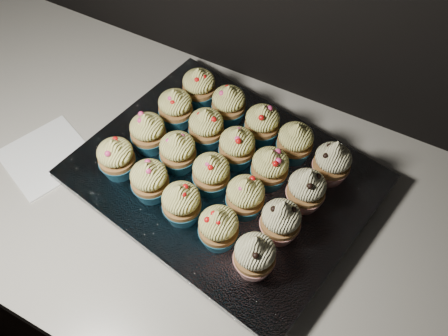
# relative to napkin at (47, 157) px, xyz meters

# --- Properties ---
(worktop) EXTENTS (2.44, 0.64, 0.04)m
(worktop) POSITION_rel_napkin_xyz_m (0.50, 0.07, -0.02)
(worktop) COLOR beige
(worktop) RESTS_ON cabinet
(napkin) EXTENTS (0.19, 0.19, 0.00)m
(napkin) POSITION_rel_napkin_xyz_m (0.00, 0.00, 0.00)
(napkin) COLOR white
(napkin) RESTS_ON worktop
(baking_tray) EXTENTS (0.49, 0.41, 0.02)m
(baking_tray) POSITION_rel_napkin_xyz_m (0.32, 0.10, 0.01)
(baking_tray) COLOR black
(baking_tray) RESTS_ON worktop
(foil_lining) EXTENTS (0.54, 0.45, 0.01)m
(foil_lining) POSITION_rel_napkin_xyz_m (0.32, 0.10, 0.03)
(foil_lining) COLOR silver
(foil_lining) RESTS_ON baking_tray
(cupcake_0) EXTENTS (0.06, 0.06, 0.08)m
(cupcake_0) POSITION_rel_napkin_xyz_m (0.16, 0.02, 0.07)
(cupcake_0) COLOR #1A5E7C
(cupcake_0) RESTS_ON foil_lining
(cupcake_1) EXTENTS (0.06, 0.06, 0.08)m
(cupcake_1) POSITION_rel_napkin_xyz_m (0.23, 0.01, 0.07)
(cupcake_1) COLOR #1A5E7C
(cupcake_1) RESTS_ON foil_lining
(cupcake_2) EXTENTS (0.06, 0.06, 0.08)m
(cupcake_2) POSITION_rel_napkin_xyz_m (0.30, -0.00, 0.07)
(cupcake_2) COLOR #1A5E7C
(cupcake_2) RESTS_ON foil_lining
(cupcake_3) EXTENTS (0.06, 0.06, 0.08)m
(cupcake_3) POSITION_rel_napkin_xyz_m (0.37, -0.01, 0.07)
(cupcake_3) COLOR #1A5E7C
(cupcake_3) RESTS_ON foil_lining
(cupcake_4) EXTENTS (0.06, 0.06, 0.10)m
(cupcake_4) POSITION_rel_napkin_xyz_m (0.44, -0.03, 0.07)
(cupcake_4) COLOR #B22418
(cupcake_4) RESTS_ON foil_lining
(cupcake_5) EXTENTS (0.06, 0.06, 0.08)m
(cupcake_5) POSITION_rel_napkin_xyz_m (0.17, 0.09, 0.07)
(cupcake_5) COLOR #1A5E7C
(cupcake_5) RESTS_ON foil_lining
(cupcake_6) EXTENTS (0.06, 0.06, 0.08)m
(cupcake_6) POSITION_rel_napkin_xyz_m (0.24, 0.08, 0.07)
(cupcake_6) COLOR #1A5E7C
(cupcake_6) RESTS_ON foil_lining
(cupcake_7) EXTENTS (0.06, 0.06, 0.08)m
(cupcake_7) POSITION_rel_napkin_xyz_m (0.31, 0.07, 0.07)
(cupcake_7) COLOR #1A5E7C
(cupcake_7) RESTS_ON foil_lining
(cupcake_8) EXTENTS (0.06, 0.06, 0.08)m
(cupcake_8) POSITION_rel_napkin_xyz_m (0.38, 0.06, 0.07)
(cupcake_8) COLOR #1A5E7C
(cupcake_8) RESTS_ON foil_lining
(cupcake_9) EXTENTS (0.06, 0.06, 0.10)m
(cupcake_9) POSITION_rel_napkin_xyz_m (0.45, 0.04, 0.07)
(cupcake_9) COLOR #B22418
(cupcake_9) RESTS_ON foil_lining
(cupcake_10) EXTENTS (0.06, 0.06, 0.08)m
(cupcake_10) POSITION_rel_napkin_xyz_m (0.18, 0.16, 0.07)
(cupcake_10) COLOR #1A5E7C
(cupcake_10) RESTS_ON foil_lining
(cupcake_11) EXTENTS (0.06, 0.06, 0.08)m
(cupcake_11) POSITION_rel_napkin_xyz_m (0.25, 0.15, 0.07)
(cupcake_11) COLOR #1A5E7C
(cupcake_11) RESTS_ON foil_lining
(cupcake_12) EXTENTS (0.06, 0.06, 0.08)m
(cupcake_12) POSITION_rel_napkin_xyz_m (0.32, 0.14, 0.07)
(cupcake_12) COLOR #1A5E7C
(cupcake_12) RESTS_ON foil_lining
(cupcake_13) EXTENTS (0.06, 0.06, 0.08)m
(cupcake_13) POSITION_rel_napkin_xyz_m (0.39, 0.13, 0.07)
(cupcake_13) COLOR #1A5E7C
(cupcake_13) RESTS_ON foil_lining
(cupcake_14) EXTENTS (0.06, 0.06, 0.10)m
(cupcake_14) POSITION_rel_napkin_xyz_m (0.46, 0.11, 0.07)
(cupcake_14) COLOR #B22418
(cupcake_14) RESTS_ON foil_lining
(cupcake_15) EXTENTS (0.06, 0.06, 0.08)m
(cupcake_15) POSITION_rel_napkin_xyz_m (0.19, 0.23, 0.07)
(cupcake_15) COLOR #1A5E7C
(cupcake_15) RESTS_ON foil_lining
(cupcake_16) EXTENTS (0.06, 0.06, 0.08)m
(cupcake_16) POSITION_rel_napkin_xyz_m (0.26, 0.22, 0.07)
(cupcake_16) COLOR #1A5E7C
(cupcake_16) RESTS_ON foil_lining
(cupcake_17) EXTENTS (0.06, 0.06, 0.08)m
(cupcake_17) POSITION_rel_napkin_xyz_m (0.34, 0.20, 0.07)
(cupcake_17) COLOR #1A5E7C
(cupcake_17) RESTS_ON foil_lining
(cupcake_18) EXTENTS (0.06, 0.06, 0.08)m
(cupcake_18) POSITION_rel_napkin_xyz_m (0.40, 0.19, 0.07)
(cupcake_18) COLOR #1A5E7C
(cupcake_18) RESTS_ON foil_lining
(cupcake_19) EXTENTS (0.06, 0.06, 0.10)m
(cupcake_19) POSITION_rel_napkin_xyz_m (0.47, 0.18, 0.07)
(cupcake_19) COLOR #B22418
(cupcake_19) RESTS_ON foil_lining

